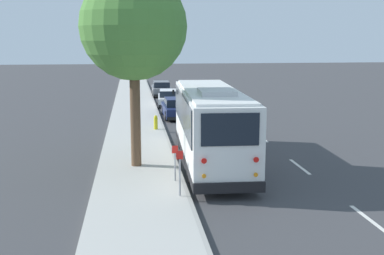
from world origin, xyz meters
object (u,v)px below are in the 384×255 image
at_px(parked_sedan_white, 169,98).
at_px(fire_hydrant, 156,122).
at_px(parked_sedan_navy, 176,108).
at_px(parked_sedan_gray, 161,89).
at_px(shuttle_bus, 211,122).
at_px(sign_post_near, 180,173).
at_px(street_tree, 133,19).
at_px(sign_post_far, 175,163).

distance_m(parked_sedan_white, fire_hydrant, 10.80).
relative_size(parked_sedan_navy, fire_hydrant, 5.41).
bearing_deg(parked_sedan_white, parked_sedan_gray, 4.81).
height_order(shuttle_bus, sign_post_near, shuttle_bus).
bearing_deg(fire_hydrant, street_tree, 171.20).
xyz_separation_m(parked_sedan_white, sign_post_near, (-22.61, 1.42, 0.35)).
xyz_separation_m(shuttle_bus, sign_post_near, (-4.57, 1.77, -0.86)).
relative_size(parked_sedan_gray, sign_post_near, 3.01).
bearing_deg(sign_post_far, fire_hydrant, 1.03).
distance_m(parked_sedan_white, sign_post_far, 20.93).
bearing_deg(shuttle_bus, parked_sedan_gray, 3.25).
distance_m(shuttle_bus, fire_hydrant, 7.72).
height_order(street_tree, fire_hydrant, street_tree).
distance_m(street_tree, sign_post_far, 5.90).
bearing_deg(street_tree, parked_sedan_gray, -5.90).
distance_m(sign_post_near, fire_hydrant, 11.94).
relative_size(parked_sedan_white, sign_post_near, 2.90).
bearing_deg(sign_post_far, parked_sedan_gray, -2.55).
relative_size(parked_sedan_white, fire_hydrant, 5.46).
height_order(parked_sedan_white, sign_post_far, sign_post_far).
xyz_separation_m(shuttle_bus, sign_post_far, (-2.84, 1.77, -0.97)).
bearing_deg(fire_hydrant, sign_post_far, -178.97).
xyz_separation_m(shuttle_bus, fire_hydrant, (7.36, 1.95, -1.25)).
xyz_separation_m(sign_post_far, fire_hydrant, (10.20, 0.18, -0.28)).
height_order(sign_post_near, sign_post_far, sign_post_near).
xyz_separation_m(parked_sedan_navy, street_tree, (-12.65, 2.83, 5.39)).
bearing_deg(sign_post_near, shuttle_bus, -21.14).
xyz_separation_m(parked_sedan_white, parked_sedan_gray, (6.92, 0.18, 0.03)).
relative_size(shuttle_bus, sign_post_far, 7.67).
relative_size(street_tree, fire_hydrant, 10.28).
height_order(shuttle_bus, parked_sedan_gray, shuttle_bus).
distance_m(parked_sedan_navy, sign_post_far, 15.21).
xyz_separation_m(parked_sedan_navy, parked_sedan_gray, (12.67, 0.22, 0.01)).
xyz_separation_m(parked_sedan_navy, parked_sedan_white, (5.75, 0.04, -0.03)).
distance_m(shuttle_bus, sign_post_near, 4.97).
xyz_separation_m(parked_sedan_white, fire_hydrant, (-10.68, 1.60, -0.03)).
bearing_deg(sign_post_far, parked_sedan_white, -3.88).
distance_m(sign_post_near, sign_post_far, 1.73).
distance_m(parked_sedan_navy, street_tree, 14.04).
bearing_deg(sign_post_near, parked_sedan_gray, -2.40).
bearing_deg(shuttle_bus, parked_sedan_white, 3.15).
distance_m(shuttle_bus, sign_post_far, 3.48).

